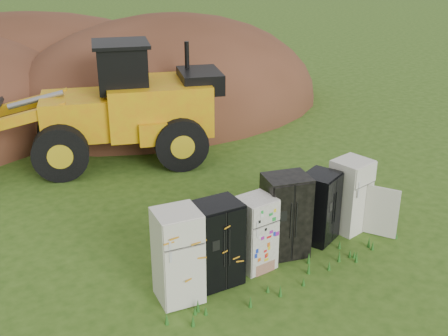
# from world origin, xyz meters

# --- Properties ---
(ground) EXTENTS (120.00, 120.00, 0.00)m
(ground) POSITION_xyz_m (0.00, 0.00, 0.00)
(ground) COLOR #2D4D14
(ground) RESTS_ON ground
(fridge_leftmost) EXTENTS (0.98, 0.95, 1.87)m
(fridge_leftmost) POSITION_xyz_m (-2.38, 0.02, 0.93)
(fridge_leftmost) COLOR silver
(fridge_leftmost) RESTS_ON ground
(fridge_black_side) EXTENTS (1.01, 0.84, 1.77)m
(fridge_black_side) POSITION_xyz_m (-1.47, 0.02, 0.89)
(fridge_black_side) COLOR black
(fridge_black_side) RESTS_ON ground
(fridge_sticker) EXTENTS (0.73, 0.68, 1.61)m
(fridge_sticker) POSITION_xyz_m (-0.50, -0.01, 0.81)
(fridge_sticker) COLOR white
(fridge_sticker) RESTS_ON ground
(fridge_dark_mid) EXTENTS (1.15, 1.04, 1.85)m
(fridge_dark_mid) POSITION_xyz_m (0.38, 0.04, 0.93)
(fridge_dark_mid) COLOR black
(fridge_dark_mid) RESTS_ON ground
(fridge_black_right) EXTENTS (1.00, 0.91, 1.65)m
(fridge_black_right) POSITION_xyz_m (1.40, 0.03, 0.82)
(fridge_black_right) COLOR black
(fridge_black_right) RESTS_ON ground
(fridge_open_door) EXTENTS (0.87, 0.81, 1.76)m
(fridge_open_door) POSITION_xyz_m (2.35, -0.04, 0.88)
(fridge_open_door) COLOR silver
(fridge_open_door) RESTS_ON ground
(wheel_loader) EXTENTS (8.15, 5.85, 3.65)m
(wheel_loader) POSITION_xyz_m (-0.59, 7.58, 1.83)
(wheel_loader) COLOR orange
(wheel_loader) RESTS_ON ground
(dirt_mound_right) EXTENTS (13.55, 9.94, 7.43)m
(dirt_mound_right) POSITION_xyz_m (4.33, 11.42, 0.00)
(dirt_mound_right) COLOR #472717
(dirt_mound_right) RESTS_ON ground
(dirt_mound_back) EXTENTS (16.67, 11.11, 6.81)m
(dirt_mound_back) POSITION_xyz_m (0.11, 17.77, 0.00)
(dirt_mound_back) COLOR #472717
(dirt_mound_back) RESTS_ON ground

